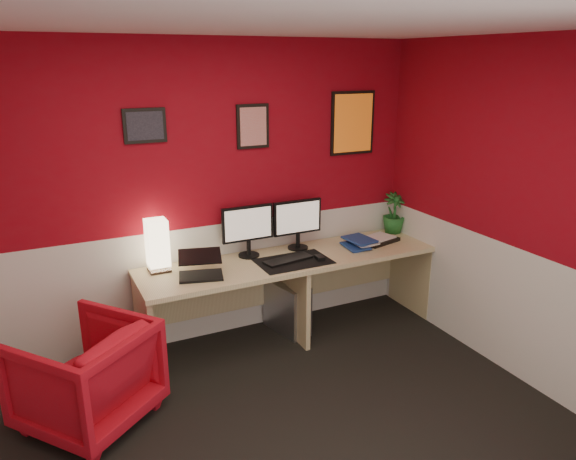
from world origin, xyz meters
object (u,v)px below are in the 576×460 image
object	(u,v)px
desk	(293,297)
monitor_left	(248,223)
shoji_lamp	(158,247)
monitor_right	(298,217)
potted_plant	(394,213)
armchair	(86,375)
laptop	(200,264)
pc_tower	(287,307)
zen_tray	(377,240)

from	to	relation	value
desk	monitor_left	size ratio (longest dim) A/B	4.48
shoji_lamp	monitor_right	world-z (taller)	monitor_right
shoji_lamp	monitor_left	size ratio (longest dim) A/B	0.69
potted_plant	armchair	xyz separation A→B (m)	(-2.93, -0.66, -0.57)
shoji_lamp	armchair	world-z (taller)	shoji_lamp
laptop	desk	bearing A→B (deg)	20.33
laptop	monitor_right	world-z (taller)	monitor_right
potted_plant	pc_tower	world-z (taller)	potted_plant
shoji_lamp	monitor_right	bearing A→B (deg)	-0.42
monitor_left	monitor_right	world-z (taller)	same
monitor_right	potted_plant	distance (m)	1.04
potted_plant	zen_tray	bearing A→B (deg)	-150.71
potted_plant	pc_tower	distance (m)	1.38
monitor_left	potted_plant	bearing A→B (deg)	0.21
desk	shoji_lamp	distance (m)	1.23
shoji_lamp	laptop	xyz separation A→B (m)	(0.26, -0.27, -0.09)
desk	potted_plant	bearing A→B (deg)	9.69
shoji_lamp	laptop	size ratio (longest dim) A/B	1.21
pc_tower	armchair	size ratio (longest dim) A/B	0.59
zen_tray	monitor_left	bearing A→B (deg)	172.51
shoji_lamp	laptop	distance (m)	0.38
monitor_left	potted_plant	size ratio (longest dim) A/B	1.50
laptop	potted_plant	world-z (taller)	potted_plant
desk	monitor_right	size ratio (longest dim) A/B	4.48
laptop	armchair	bearing A→B (deg)	-142.12
monitor_right	armchair	world-z (taller)	monitor_right
desk	pc_tower	bearing A→B (deg)	90.18
laptop	monitor_left	size ratio (longest dim) A/B	0.57
desk	laptop	bearing A→B (deg)	-174.77
desk	potted_plant	xyz separation A→B (m)	(1.18, 0.20, 0.56)
zen_tray	potted_plant	xyz separation A→B (m)	(0.29, 0.16, 0.18)
potted_plant	desk	bearing A→B (deg)	-170.31
monitor_right	potted_plant	xyz separation A→B (m)	(1.04, 0.02, -0.10)
zen_tray	pc_tower	bearing A→B (deg)	175.55
desk	shoji_lamp	world-z (taller)	shoji_lamp
monitor_left	desk	bearing A→B (deg)	-31.72
monitor_right	pc_tower	size ratio (longest dim) A/B	1.29
shoji_lamp	armchair	distance (m)	1.10
shoji_lamp	monitor_right	size ratio (longest dim) A/B	0.69
desk	pc_tower	world-z (taller)	desk
monitor_right	potted_plant	size ratio (longest dim) A/B	1.50
laptop	zen_tray	world-z (taller)	laptop
desk	zen_tray	bearing A→B (deg)	2.43
shoji_lamp	potted_plant	world-z (taller)	shoji_lamp
armchair	pc_tower	bearing A→B (deg)	159.69
desk	laptop	size ratio (longest dim) A/B	7.88
laptop	monitor_left	xyz separation A→B (m)	(0.51, 0.27, 0.18)
shoji_lamp	zen_tray	distance (m)	1.98
laptop	pc_tower	bearing A→B (deg)	27.59
desk	monitor_right	xyz separation A→B (m)	(0.14, 0.19, 0.66)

